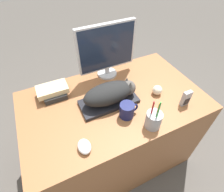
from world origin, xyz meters
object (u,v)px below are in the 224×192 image
Objects in this scene: phone at (186,98)px; book_stack at (53,91)px; baseball at (157,90)px; monitor at (107,50)px; coffee_mug at (127,110)px; computer_mouse at (84,146)px; keyboard at (109,101)px; pen_cup at (154,120)px; cat at (111,93)px.

book_stack is at bearing 149.04° from phone.
monitor is at bearing 122.49° from baseball.
coffee_mug is 0.40m from phone.
computer_mouse is 1.38× the size of baseball.
pen_cup reaches higher than keyboard.
keyboard is 3.09× the size of coffee_mug.
phone is (0.39, -0.08, 0.01)m from coffee_mug.
pen_cup is at bearing -53.59° from coffee_mug.
monitor reaches higher than pen_cup.
cat reaches higher than phone.
phone reaches higher than coffee_mug.
computer_mouse is at bearing -162.97° from baseball.
keyboard is 5.63× the size of baseball.
book_stack is (-0.66, 0.30, 0.01)m from baseball.
book_stack is (-0.44, -0.06, -0.18)m from monitor.
monitor is 0.47m from coffee_mug.
cat is at bearing 42.00° from computer_mouse.
baseball is 0.19m from phone.
coffee_mug is at bearing 18.04° from computer_mouse.
cat is 3.23× the size of phone.
cat is 0.49m from phone.
book_stack is at bearing 134.75° from coffee_mug.
cat is at bearing -109.07° from monitor.
coffee_mug is at bearing -68.95° from keyboard.
baseball is (0.19, 0.22, -0.02)m from pen_cup.
phone is at bearing 10.22° from pen_cup.
phone is (0.43, -0.23, -0.03)m from cat.
computer_mouse is at bearing -161.96° from coffee_mug.
phone is (0.10, -0.16, 0.02)m from baseball.
pen_cup is (0.42, -0.03, 0.04)m from computer_mouse.
phone reaches higher than book_stack.
coffee_mug is 0.53m from book_stack.
book_stack is at bearing 155.91° from baseball.
coffee_mug is at bearing -98.06° from monitor.
book_stack is (-0.47, 0.51, -0.02)m from pen_cup.
phone is at bearing -11.80° from coffee_mug.
baseball reaches higher than keyboard.
keyboard is 0.35m from baseball.
monitor is 0.48m from book_stack.
computer_mouse is 0.76× the size of coffee_mug.
keyboard is at bearing -112.46° from monitor.
coffee_mug is 1.82× the size of baseball.
pen_cup reaches higher than baseball.
coffee_mug is 0.30m from baseball.
keyboard is 0.08m from cat.
book_stack is at bearing 144.15° from keyboard.
coffee_mug is at bearing 126.41° from pen_cup.
phone is at bearing -57.50° from monitor.
baseball is at bearing -11.58° from cat.
monitor is at bearing 7.59° from book_stack.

